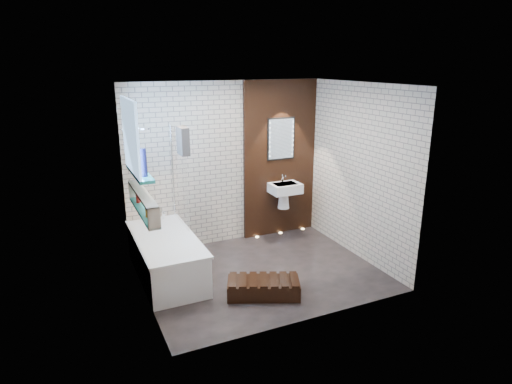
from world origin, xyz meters
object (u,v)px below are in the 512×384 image
bathtub (166,257)px  led_mirror (281,139)px  washbasin (285,192)px  bath_screen (179,177)px  walnut_step (263,288)px

bathtub → led_mirror: led_mirror is taller
washbasin → led_mirror: led_mirror is taller
washbasin → bath_screen: bearing=-174.2°
bath_screen → washbasin: size_ratio=2.41×
washbasin → led_mirror: size_ratio=0.83×
bathtub → bath_screen: bearing=51.1°
bath_screen → led_mirror: (1.82, 0.34, 0.37)m
washbasin → led_mirror: 0.88m
bathtub → walnut_step: (0.99, -1.04, -0.19)m
led_mirror → walnut_step: 2.67m
bathtub → led_mirror: (2.17, 0.78, 1.36)m
bathtub → led_mirror: bearing=19.8°
led_mirror → walnut_step: (-1.18, -1.82, -1.55)m
bath_screen → walnut_step: 2.00m
washbasin → walnut_step: bearing=-125.4°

